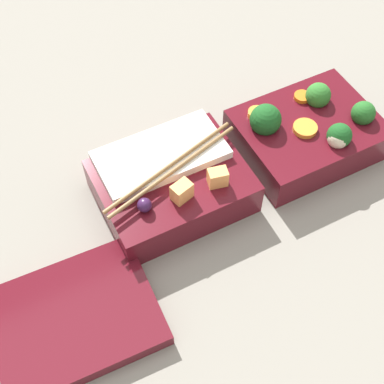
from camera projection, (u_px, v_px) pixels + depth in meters
The scene contains 4 objects.
ground_plane at pixel (243, 172), 0.74m from camera, with size 3.00×3.00×0.00m, color gray.
bento_tray_vegetable at pixel (306, 131), 0.74m from camera, with size 0.19×0.15×0.08m.
bento_tray_rice at pixel (171, 183), 0.69m from camera, with size 0.20×0.15×0.08m.
bento_lid at pixel (75, 318), 0.61m from camera, with size 0.18×0.14×0.02m, color #510F19.
Camera 1 is at (0.27, 0.37, 0.59)m, focal length 50.00 mm.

